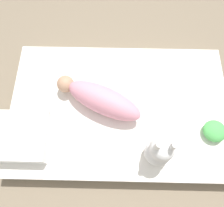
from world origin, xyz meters
The scene contains 6 objects.
ground_plane centered at (0.00, 0.00, 0.00)m, with size 12.00×12.00×0.00m, color #7A6B56.
bed_mattress centered at (0.00, 0.00, 0.06)m, with size 1.44×0.92×0.12m.
swaddled_baby centered at (-0.12, 0.02, 0.21)m, with size 0.57×0.36×0.18m.
pillow centered at (-0.60, -0.22, 0.18)m, with size 0.35×0.30×0.11m.
bunny_plush centered at (0.22, -0.30, 0.25)m, with size 0.15×0.15×0.32m.
turtle_plush centered at (0.58, -0.16, 0.16)m, with size 0.17×0.14×0.08m.
Camera 1 is at (-0.04, -0.50, 1.47)m, focal length 35.00 mm.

